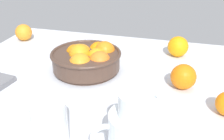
{
  "coord_description": "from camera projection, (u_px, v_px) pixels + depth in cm",
  "views": [
    {
      "loc": [
        18.9,
        -78.33,
        45.65
      ],
      "look_at": [
        -2.67,
        0.38,
        4.22
      ],
      "focal_mm": 42.41,
      "sensor_mm": 36.0,
      "label": 1
    }
  ],
  "objects": [
    {
      "name": "ground_plane",
      "position": [
        119.0,
        86.0,
        0.93
      ],
      "size": [
        127.51,
        92.64,
        3.0
      ],
      "primitive_type": "cube",
      "color": "silver"
    },
    {
      "name": "fruit_bowl",
      "position": [
        88.0,
        59.0,
        0.98
      ],
      "size": [
        26.13,
        26.13,
        10.79
      ],
      "color": "#473328",
      "rests_on": "ground_plane"
    },
    {
      "name": "juice_pitcher",
      "position": [
        134.0,
        136.0,
        0.58
      ],
      "size": [
        15.23,
        11.44,
        17.88
      ],
      "color": "white",
      "rests_on": "ground_plane"
    },
    {
      "name": "juice_glass",
      "position": [
        50.0,
        126.0,
        0.63
      ],
      "size": [
        8.57,
        8.57,
        11.73
      ],
      "color": "white",
      "rests_on": "ground_plane"
    },
    {
      "name": "loose_orange_0",
      "position": [
        178.0,
        47.0,
        1.11
      ],
      "size": [
        8.6,
        8.6,
        8.6
      ],
      "primitive_type": "sphere",
      "color": "orange",
      "rests_on": "ground_plane"
    },
    {
      "name": "loose_orange_1",
      "position": [
        183.0,
        77.0,
        0.87
      ],
      "size": [
        8.47,
        8.47,
        8.47
      ],
      "primitive_type": "sphere",
      "color": "orange",
      "rests_on": "ground_plane"
    },
    {
      "name": "loose_orange_2",
      "position": [
        24.0,
        32.0,
        1.28
      ],
      "size": [
        7.96,
        7.96,
        7.96
      ],
      "primitive_type": "sphere",
      "color": "orange",
      "rests_on": "ground_plane"
    }
  ]
}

